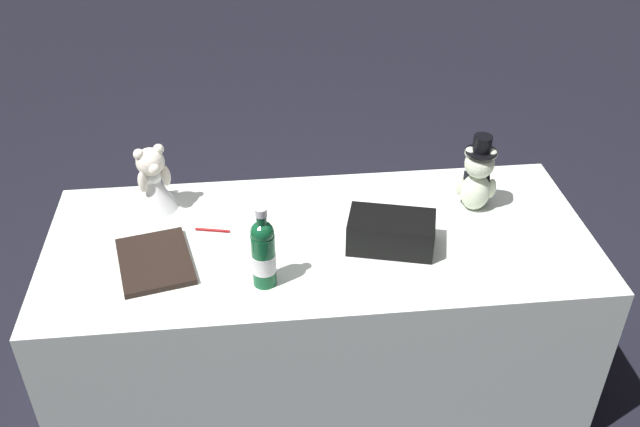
% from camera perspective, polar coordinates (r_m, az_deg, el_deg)
% --- Properties ---
extents(ground_plane, '(12.00, 12.00, 0.00)m').
position_cam_1_polar(ground_plane, '(2.90, 0.00, -13.38)').
color(ground_plane, black).
extents(reception_table, '(1.87, 0.80, 0.72)m').
position_cam_1_polar(reception_table, '(2.64, 0.00, -8.19)').
color(reception_table, white).
rests_on(reception_table, ground_plane).
extents(teddy_bear_groom, '(0.14, 0.14, 0.30)m').
position_cam_1_polar(teddy_bear_groom, '(2.56, 12.64, 2.88)').
color(teddy_bear_groom, silver).
rests_on(teddy_bear_groom, reception_table).
extents(teddy_bear_bride, '(0.18, 0.21, 0.25)m').
position_cam_1_polar(teddy_bear_bride, '(2.59, -13.47, 2.68)').
color(teddy_bear_bride, white).
rests_on(teddy_bear_bride, reception_table).
extents(champagne_bottle, '(0.08, 0.08, 0.28)m').
position_cam_1_polar(champagne_bottle, '(2.16, -4.62, -3.17)').
color(champagne_bottle, '#104F2A').
rests_on(champagne_bottle, reception_table).
extents(signing_pen, '(0.13, 0.04, 0.01)m').
position_cam_1_polar(signing_pen, '(2.47, -8.82, -1.34)').
color(signing_pen, maroon).
rests_on(signing_pen, reception_table).
extents(gift_case_black, '(0.32, 0.23, 0.12)m').
position_cam_1_polar(gift_case_black, '(2.35, 5.79, -1.52)').
color(gift_case_black, black).
rests_on(gift_case_black, reception_table).
extents(guestbook, '(0.29, 0.34, 0.02)m').
position_cam_1_polar(guestbook, '(2.36, -13.24, -3.79)').
color(guestbook, black).
rests_on(guestbook, reception_table).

